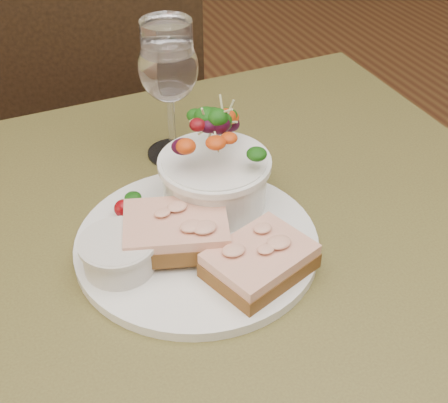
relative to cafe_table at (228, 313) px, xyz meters
name	(u,v)px	position (x,y,z in m)	size (l,w,h in m)	color
cafe_table	(228,313)	(0.00, 0.00, 0.00)	(0.80, 0.80, 0.75)	#4B4120
chair_far	(111,213)	(0.01, 0.69, -0.36)	(0.52, 0.52, 0.90)	black
dinner_plate	(197,243)	(-0.03, 0.02, 0.11)	(0.27, 0.27, 0.01)	white
sandwich_front	(260,261)	(0.01, -0.05, 0.13)	(0.13, 0.11, 0.03)	#482613
sandwich_back	(176,230)	(-0.05, 0.02, 0.14)	(0.13, 0.11, 0.03)	#482613
ramekin	(119,252)	(-0.12, 0.01, 0.13)	(0.08, 0.08, 0.04)	silver
salad_bowl	(215,161)	(0.02, 0.08, 0.17)	(0.12, 0.12, 0.13)	white
garnish	(130,206)	(-0.08, 0.10, 0.12)	(0.05, 0.04, 0.02)	#0A3409
wine_glass	(168,72)	(0.01, 0.21, 0.22)	(0.08, 0.08, 0.18)	white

